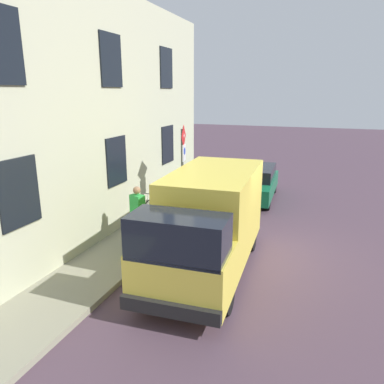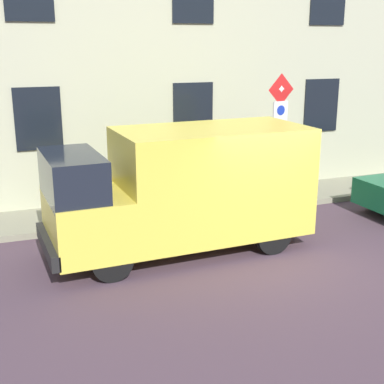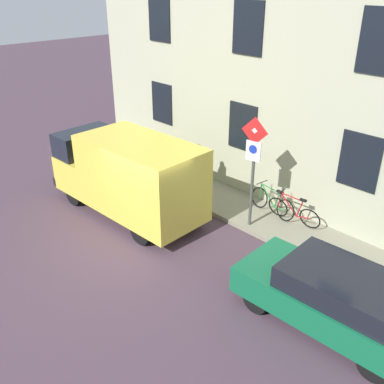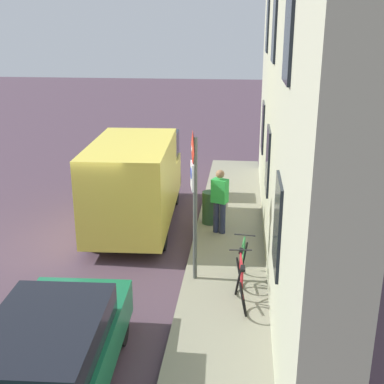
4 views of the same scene
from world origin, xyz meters
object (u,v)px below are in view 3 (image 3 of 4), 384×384
object	(u,v)px
litter_bin	(178,177)
delivery_van	(128,174)
bicycle_green	(272,202)
bicycle_red	(294,211)
parked_hatchback	(334,297)
sign_post_stacked	(253,158)
pedestrian	(198,167)

from	to	relation	value
litter_bin	delivery_van	bearing A→B (deg)	-179.51
bicycle_green	litter_bin	xyz separation A→B (m)	(-0.90, 3.24, 0.08)
bicycle_red	litter_bin	world-z (taller)	litter_bin
parked_hatchback	bicycle_red	bearing A→B (deg)	-46.74
parked_hatchback	litter_bin	bearing A→B (deg)	-17.95
delivery_van	bicycle_red	world-z (taller)	delivery_van
sign_post_stacked	litter_bin	world-z (taller)	sign_post_stacked
parked_hatchback	pedestrian	world-z (taller)	pedestrian
sign_post_stacked	bicycle_red	world-z (taller)	sign_post_stacked
delivery_van	bicycle_green	xyz separation A→B (m)	(2.95, -3.22, -0.82)
delivery_van	parked_hatchback	world-z (taller)	delivery_van
bicycle_red	bicycle_green	bearing A→B (deg)	-4.37
litter_bin	bicycle_green	bearing A→B (deg)	-74.41
bicycle_green	pedestrian	distance (m)	2.72
bicycle_red	litter_bin	size ratio (longest dim) A/B	1.91
parked_hatchback	pedestrian	size ratio (longest dim) A/B	2.37
parked_hatchback	delivery_van	bearing A→B (deg)	-1.33
bicycle_green	bicycle_red	bearing A→B (deg)	-174.43
delivery_van	litter_bin	size ratio (longest dim) A/B	6.01
sign_post_stacked	parked_hatchback	size ratio (longest dim) A/B	0.77
delivery_van	sign_post_stacked	bearing A→B (deg)	-151.51
sign_post_stacked	parked_hatchback	distance (m)	4.36
pedestrian	litter_bin	xyz separation A→B (m)	(-0.29, 0.64, -0.48)
sign_post_stacked	litter_bin	distance (m)	3.62
bicycle_red	pedestrian	xyz separation A→B (m)	(-0.62, 3.37, 0.56)
bicycle_red	bicycle_green	size ratio (longest dim) A/B	1.00
bicycle_red	bicycle_green	world-z (taller)	same
sign_post_stacked	parked_hatchback	xyz separation A→B (m)	(-1.76, -3.69, -1.53)
bicycle_red	pedestrian	world-z (taller)	pedestrian
bicycle_green	pedestrian	xyz separation A→B (m)	(-0.62, 2.59, 0.56)
parked_hatchback	bicycle_green	distance (m)	4.61
bicycle_green	delivery_van	bearing A→B (deg)	48.15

